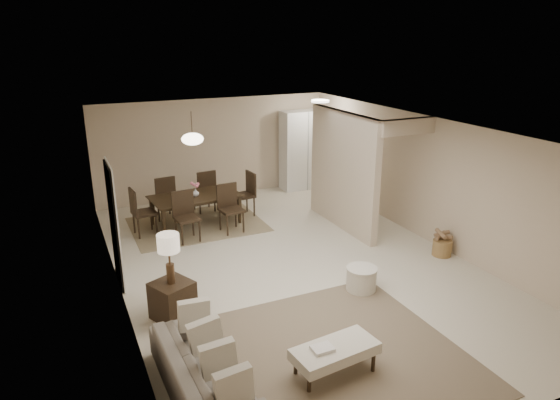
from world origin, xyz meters
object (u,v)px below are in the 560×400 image
side_table (173,300)px  dining_table (197,210)px  ottoman_bench (335,352)px  wicker_basket (442,248)px  round_pouf (361,279)px  pantry_cabinet (303,150)px  sofa (204,372)px

side_table → dining_table: bearing=69.1°
ottoman_bench → wicker_basket: bearing=24.7°
round_pouf → dining_table: size_ratio=0.27×
round_pouf → pantry_cabinet: bearing=72.4°
round_pouf → sofa: bearing=-156.1°
pantry_cabinet → sofa: bearing=-124.9°
pantry_cabinet → side_table: (-4.75, -5.06, -0.76)m
pantry_cabinet → round_pouf: bearing=-107.6°
ottoman_bench → side_table: (-1.52, 2.11, -0.02)m
pantry_cabinet → wicker_basket: 5.11m
pantry_cabinet → dining_table: 3.79m
side_table → dining_table: dining_table is taller
round_pouf → wicker_basket: round_pouf is taller
ottoman_bench → round_pouf: (1.48, 1.65, -0.11)m
ottoman_bench → dining_table: (-0.17, 5.65, 0.02)m
side_table → wicker_basket: bearing=0.5°
sofa → ottoman_bench: 1.60m
ottoman_bench → dining_table: bearing=85.7°
pantry_cabinet → sofa: 8.41m
sofa → ottoman_bench: (1.57, -0.30, 0.00)m
pantry_cabinet → dining_table: pantry_cabinet is taller
ottoman_bench → sofa: bearing=163.2°
ottoman_bench → round_pouf: 2.22m
pantry_cabinet → dining_table: size_ratio=1.11×
ottoman_bench → dining_table: 5.65m
sofa → side_table: 1.81m
ottoman_bench → side_table: bearing=119.9°
side_table → wicker_basket: side_table is taller
pantry_cabinet → sofa: size_ratio=1.00×
pantry_cabinet → side_table: size_ratio=3.65×
pantry_cabinet → side_table: 6.99m
ottoman_bench → round_pouf: bearing=42.2°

